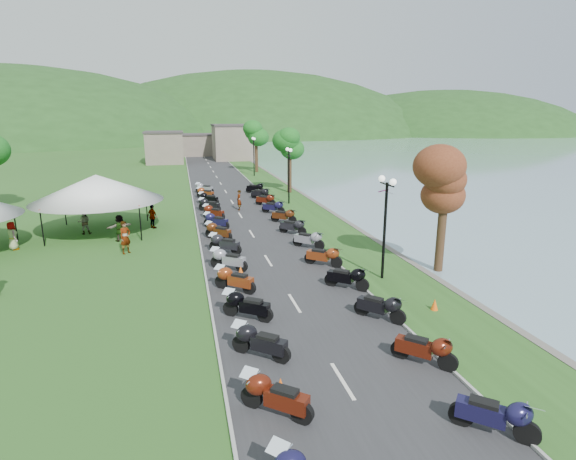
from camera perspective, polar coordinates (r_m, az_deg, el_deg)
road at (r=42.37m, az=-7.13°, el=3.56°), size 7.00×120.00×0.02m
hills_backdrop at (r=201.60m, az=-12.31°, el=11.80°), size 360.00×120.00×76.00m
far_building at (r=86.60m, az=-11.89°, el=10.51°), size 18.00×16.00×5.00m
moto_row_left at (r=25.07m, az=-7.79°, el=-2.74°), size 2.60×47.70×1.10m
moto_row_right at (r=25.71m, az=3.50°, el=-2.20°), size 2.60×46.48×1.10m
vendor_tent_main at (r=33.34m, az=-22.91°, el=3.08°), size 5.76×5.76×4.00m
tree_lakeside at (r=23.94m, az=19.15°, el=3.08°), size 2.53×2.53×7.03m
pedestrian_a at (r=28.06m, az=-19.79°, el=-2.80°), size 0.87×0.87×1.94m
pedestrian_b at (r=33.65m, az=-24.32°, el=-0.46°), size 0.85×0.52×1.68m
traffic_cone_near at (r=13.80m, az=-0.96°, el=-19.16°), size 0.32×0.32×0.49m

